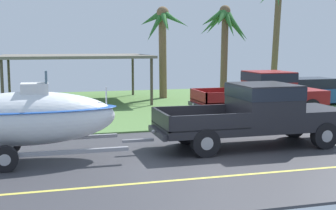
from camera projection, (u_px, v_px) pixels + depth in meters
ground at (142, 113)px, 20.55m from camera, size 36.00×22.00×0.11m
pickup_truck_towing at (262, 112)px, 13.88m from camera, size 5.96×2.03×1.90m
boat_on_trailer at (26, 118)px, 12.03m from camera, size 6.10×2.14×2.41m
parked_pickup_background at (267, 91)px, 19.66m from camera, size 5.88×2.01×1.93m
parked_sedan_near at (308, 92)px, 23.21m from camera, size 4.72×1.87×1.38m
carport_awning at (76, 57)px, 23.89m from camera, size 7.52×5.30×2.53m
palm_tree_near_left at (225, 30)px, 23.21m from camera, size 2.70×3.22×5.05m
palm_tree_near_right at (277, 10)px, 28.30m from camera, size 2.60×2.92×7.15m
palm_tree_mid at (162, 31)px, 25.53m from camera, size 2.91×3.69×5.18m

